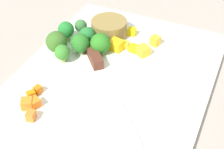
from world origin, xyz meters
name	(u,v)px	position (x,y,z in m)	size (l,w,h in m)	color
ground_plane	(112,84)	(0.00, 0.00, 0.00)	(4.00, 4.00, 0.00)	#A09488
cutting_board	(112,82)	(0.00, 0.00, 0.01)	(0.43, 0.32, 0.01)	white
prep_bowl	(109,28)	(0.12, 0.06, 0.03)	(0.07, 0.07, 0.03)	olive
chef_knife	(104,77)	(-0.01, 0.01, 0.02)	(0.23, 0.21, 0.02)	silver
carrot_dice_0	(27,104)	(-0.11, 0.09, 0.02)	(0.02, 0.02, 0.02)	orange
carrot_dice_1	(31,95)	(-0.09, 0.10, 0.02)	(0.01, 0.01, 0.01)	orange
carrot_dice_2	(35,103)	(-0.11, 0.08, 0.02)	(0.01, 0.02, 0.01)	orange
carrot_dice_3	(31,116)	(-0.13, 0.07, 0.02)	(0.01, 0.01, 0.01)	orange
carrot_dice_4	(38,90)	(-0.08, 0.10, 0.02)	(0.01, 0.01, 0.01)	orange
pepper_dice_0	(155,41)	(0.13, -0.03, 0.02)	(0.02, 0.02, 0.02)	yellow
pepper_dice_1	(134,49)	(0.09, -0.01, 0.02)	(0.02, 0.02, 0.01)	yellow
pepper_dice_2	(126,45)	(0.09, 0.01, 0.02)	(0.01, 0.01, 0.01)	yellow
pepper_dice_3	(143,51)	(0.09, -0.02, 0.02)	(0.02, 0.02, 0.02)	yellow
pepper_dice_4	(116,45)	(0.08, 0.03, 0.02)	(0.02, 0.02, 0.02)	yellow
pepper_dice_5	(132,32)	(0.14, 0.02, 0.02)	(0.02, 0.01, 0.02)	yellow
broccoli_floret_0	(87,35)	(0.08, 0.09, 0.03)	(0.03, 0.03, 0.03)	#81C05B
broccoli_floret_1	(57,42)	(0.03, 0.12, 0.03)	(0.04, 0.04, 0.04)	#81B16A
broccoli_floret_2	(66,30)	(0.07, 0.13, 0.03)	(0.03, 0.03, 0.04)	#8FC15A
broccoli_floret_3	(100,44)	(0.06, 0.05, 0.03)	(0.04, 0.04, 0.04)	#91B765
broccoli_floret_4	(80,43)	(0.04, 0.08, 0.03)	(0.04, 0.04, 0.04)	#8EAF6A
broccoli_floret_5	(62,53)	(0.01, 0.10, 0.03)	(0.03, 0.03, 0.03)	#93B15E
broccoli_floret_6	(81,26)	(0.10, 0.11, 0.03)	(0.02, 0.02, 0.03)	#95BD55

